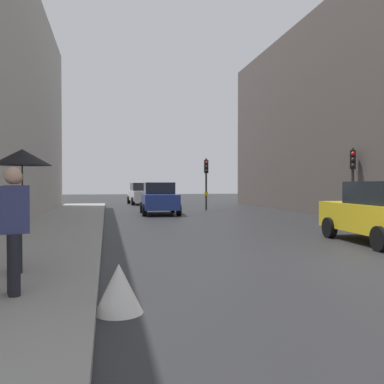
{
  "coord_description": "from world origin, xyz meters",
  "views": [
    {
      "loc": [
        -5.48,
        -7.54,
        1.7
      ],
      "look_at": [
        -1.66,
        11.29,
        1.31
      ],
      "focal_mm": 39.38,
      "sensor_mm": 36.0,
      "label": 1
    }
  ],
  "objects_px": {
    "traffic_light_mid_street": "(353,171)",
    "pedestrian_with_grey_backpack": "(10,223)",
    "car_white_compact": "(142,194)",
    "pedestrian_with_umbrella": "(20,175)",
    "traffic_light_far_median": "(206,174)",
    "car_yellow_taxi": "(383,213)",
    "warning_sign_triangle": "(119,288)",
    "car_blue_van": "(159,198)"
  },
  "relations": [
    {
      "from": "traffic_light_mid_street",
      "to": "car_yellow_taxi",
      "type": "height_order",
      "value": "traffic_light_mid_street"
    },
    {
      "from": "car_blue_van",
      "to": "car_yellow_taxi",
      "type": "relative_size",
      "value": 0.99
    },
    {
      "from": "car_yellow_taxi",
      "to": "car_blue_van",
      "type": "bearing_deg",
      "value": 110.68
    },
    {
      "from": "traffic_light_far_median",
      "to": "warning_sign_triangle",
      "type": "xyz_separation_m",
      "value": [
        -6.1,
        -20.67,
        -1.96
      ]
    },
    {
      "from": "warning_sign_triangle",
      "to": "pedestrian_with_umbrella",
      "type": "bearing_deg",
      "value": 126.55
    },
    {
      "from": "traffic_light_mid_street",
      "to": "warning_sign_triangle",
      "type": "height_order",
      "value": "traffic_light_mid_street"
    },
    {
      "from": "car_blue_van",
      "to": "warning_sign_triangle",
      "type": "bearing_deg",
      "value": -98.72
    },
    {
      "from": "traffic_light_far_median",
      "to": "traffic_light_mid_street",
      "type": "bearing_deg",
      "value": -63.86
    },
    {
      "from": "car_white_compact",
      "to": "pedestrian_with_umbrella",
      "type": "height_order",
      "value": "pedestrian_with_umbrella"
    },
    {
      "from": "car_blue_van",
      "to": "pedestrian_with_umbrella",
      "type": "relative_size",
      "value": 1.99
    },
    {
      "from": "car_blue_van",
      "to": "car_yellow_taxi",
      "type": "xyz_separation_m",
      "value": [
        4.79,
        -12.69,
        0.0
      ]
    },
    {
      "from": "pedestrian_with_grey_backpack",
      "to": "car_blue_van",
      "type": "bearing_deg",
      "value": 76.27
    },
    {
      "from": "car_yellow_taxi",
      "to": "pedestrian_with_umbrella",
      "type": "height_order",
      "value": "pedestrian_with_umbrella"
    },
    {
      "from": "traffic_light_far_median",
      "to": "pedestrian_with_grey_backpack",
      "type": "bearing_deg",
      "value": -110.66
    },
    {
      "from": "pedestrian_with_umbrella",
      "to": "car_white_compact",
      "type": "bearing_deg",
      "value": 80.95
    },
    {
      "from": "pedestrian_with_umbrella",
      "to": "car_blue_van",
      "type": "bearing_deg",
      "value": 74.38
    },
    {
      "from": "car_white_compact",
      "to": "pedestrian_with_grey_backpack",
      "type": "height_order",
      "value": "pedestrian_with_grey_backpack"
    },
    {
      "from": "traffic_light_mid_street",
      "to": "car_white_compact",
      "type": "relative_size",
      "value": 0.76
    },
    {
      "from": "traffic_light_mid_street",
      "to": "pedestrian_with_grey_backpack",
      "type": "distance_m",
      "value": 16.28
    },
    {
      "from": "car_yellow_taxi",
      "to": "pedestrian_with_grey_backpack",
      "type": "xyz_separation_m",
      "value": [
        -8.97,
        -4.39,
        0.29
      ]
    },
    {
      "from": "traffic_light_far_median",
      "to": "car_yellow_taxi",
      "type": "bearing_deg",
      "value": -84.9
    },
    {
      "from": "traffic_light_far_median",
      "to": "car_white_compact",
      "type": "xyz_separation_m",
      "value": [
        -3.45,
        8.34,
        -1.4
      ]
    },
    {
      "from": "traffic_light_far_median",
      "to": "car_blue_van",
      "type": "relative_size",
      "value": 0.78
    },
    {
      "from": "warning_sign_triangle",
      "to": "car_blue_van",
      "type": "bearing_deg",
      "value": 81.28
    },
    {
      "from": "pedestrian_with_umbrella",
      "to": "warning_sign_triangle",
      "type": "bearing_deg",
      "value": -53.45
    },
    {
      "from": "traffic_light_mid_street",
      "to": "warning_sign_triangle",
      "type": "bearing_deg",
      "value": -132.93
    },
    {
      "from": "pedestrian_with_umbrella",
      "to": "pedestrian_with_grey_backpack",
      "type": "bearing_deg",
      "value": -84.32
    },
    {
      "from": "traffic_light_mid_street",
      "to": "pedestrian_with_grey_backpack",
      "type": "xyz_separation_m",
      "value": [
        -12.1,
        -10.84,
        -1.1
      ]
    },
    {
      "from": "car_blue_van",
      "to": "warning_sign_triangle",
      "type": "relative_size",
      "value": 6.55
    },
    {
      "from": "warning_sign_triangle",
      "to": "pedestrian_with_grey_backpack",
      "type": "bearing_deg",
      "value": 157.8
    },
    {
      "from": "warning_sign_triangle",
      "to": "car_yellow_taxi",
      "type": "bearing_deg",
      "value": 33.61
    },
    {
      "from": "car_white_compact",
      "to": "pedestrian_with_umbrella",
      "type": "distance_m",
      "value": 27.18
    },
    {
      "from": "traffic_light_mid_street",
      "to": "pedestrian_with_umbrella",
      "type": "xyz_separation_m",
      "value": [
        -12.26,
        -9.25,
        -0.43
      ]
    },
    {
      "from": "traffic_light_mid_street",
      "to": "car_white_compact",
      "type": "distance_m",
      "value": 19.36
    },
    {
      "from": "pedestrian_with_grey_backpack",
      "to": "warning_sign_triangle",
      "type": "relative_size",
      "value": 2.72
    },
    {
      "from": "pedestrian_with_umbrella",
      "to": "car_yellow_taxi",
      "type": "bearing_deg",
      "value": 17.06
    },
    {
      "from": "traffic_light_mid_street",
      "to": "traffic_light_far_median",
      "type": "relative_size",
      "value": 0.99
    },
    {
      "from": "traffic_light_far_median",
      "to": "pedestrian_with_umbrella",
      "type": "bearing_deg",
      "value": -112.68
    },
    {
      "from": "car_blue_van",
      "to": "warning_sign_triangle",
      "type": "xyz_separation_m",
      "value": [
        -2.71,
        -17.68,
        -0.55
      ]
    },
    {
      "from": "traffic_light_mid_street",
      "to": "warning_sign_triangle",
      "type": "xyz_separation_m",
      "value": [
        -10.64,
        -11.43,
        -1.94
      ]
    },
    {
      "from": "car_white_compact",
      "to": "pedestrian_with_umbrella",
      "type": "bearing_deg",
      "value": -99.05
    },
    {
      "from": "traffic_light_mid_street",
      "to": "car_yellow_taxi",
      "type": "relative_size",
      "value": 0.77
    }
  ]
}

